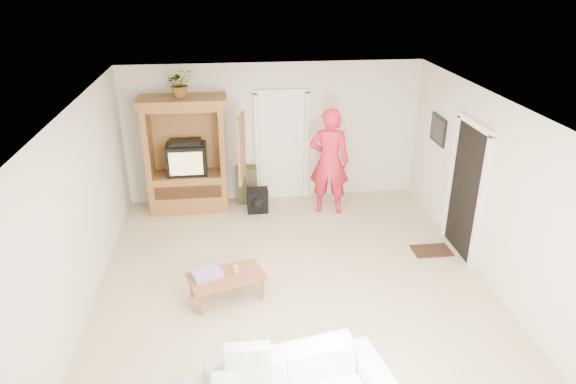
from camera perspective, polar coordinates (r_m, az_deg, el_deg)
The scene contains 18 objects.
floor at distance 7.49m, azimuth 0.57°, elevation -9.94°, with size 6.00×6.00×0.00m, color tan.
ceiling at distance 6.42m, azimuth 0.67°, elevation 9.71°, with size 6.00×6.00×0.00m, color white.
wall_back at distance 9.64m, azimuth -1.64°, elevation 6.59°, with size 5.50×5.50×0.00m, color silver.
wall_front at distance 4.35m, azimuth 5.81°, elevation -17.61°, with size 5.50×5.50×0.00m, color silver.
wall_left at distance 7.08m, azimuth -22.05°, elevation -1.90°, with size 6.00×6.00×0.00m, color silver.
wall_right at distance 7.67m, azimuth 21.44°, elevation 0.18°, with size 6.00×6.00×0.00m, color silver.
armoire at distance 9.45m, azimuth -11.00°, elevation 3.27°, with size 1.82×1.14×2.10m.
door_back at distance 9.71m, azimuth -0.72°, elevation 5.00°, with size 0.85×0.05×2.04m, color white.
doorway_right at distance 8.26m, azimuth 19.17°, elevation 0.07°, with size 0.05×0.90×2.04m, color black.
framed_picture at distance 9.17m, azimuth 16.36°, elevation 6.67°, with size 0.03×0.60×0.48m, color black.
doormat at distance 8.53m, azimuth 15.66°, elevation -6.28°, with size 0.60×0.40×0.02m, color #382316.
plant at distance 9.02m, azimuth -11.89°, elevation 11.73°, with size 0.44×0.38×0.49m, color #4C7238.
man at distance 9.16m, azimuth 4.61°, elevation 3.40°, with size 0.71×0.47×1.95m, color red.
coffee_table at distance 7.04m, azimuth -6.89°, elevation -9.46°, with size 1.10×0.80×0.37m.
towel at distance 7.00m, azimuth -9.00°, elevation -8.95°, with size 0.38×0.28×0.08m, color #FA539A.
candle at distance 7.03m, azimuth -5.82°, elevation -8.55°, with size 0.08×0.08×0.10m, color tan.
backpack_black at distance 9.36m, azimuth -3.39°, elevation -1.01°, with size 0.38×0.22×0.47m, color black, non-canonical shape.
backpack_olive at distance 9.77m, azimuth -4.57°, elevation 0.84°, with size 0.37×0.27×0.71m, color #47442B, non-canonical shape.
Camera 1 is at (-0.79, -6.17, 4.18)m, focal length 32.00 mm.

